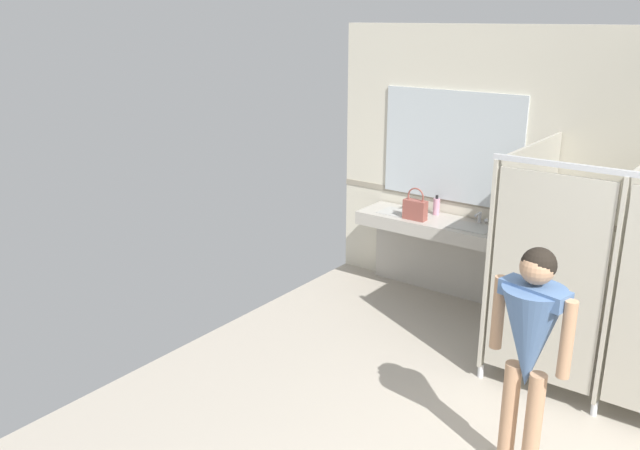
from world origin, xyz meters
The scene contains 6 objects.
vanity_counter centered at (-2.56, 2.88, 0.65)m, with size 1.66×0.53×1.01m.
mirror_panel centered at (-2.56, 3.06, 1.62)m, with size 1.56×0.02×1.16m, color silver.
bathroom_stalls centered at (-0.53, 2.09, 1.01)m, with size 1.91×1.53×1.93m.
person_standing centered at (-0.76, 0.58, 1.01)m, with size 0.55×0.48×1.60m.
handbag centered at (-2.73, 2.66, 1.01)m, with size 0.25×0.10×0.34m.
soap_dispenser centered at (-2.63, 2.95, 0.99)m, with size 0.07×0.07×0.21m.
Camera 1 is at (0.39, -3.13, 2.93)m, focal length 36.61 mm.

